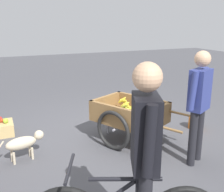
{
  "coord_description": "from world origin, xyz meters",
  "views": [
    {
      "loc": [
        -4.2,
        1.58,
        1.98
      ],
      "look_at": [
        -0.15,
        -0.15,
        0.75
      ],
      "focal_mm": 43.97,
      "sensor_mm": 36.0,
      "label": 1
    }
  ],
  "objects_px": {
    "plastic_bucket": "(195,122)",
    "apple_crate": "(4,128)",
    "cyclist_person": "(145,146)",
    "fruit_cart": "(130,116)",
    "dog": "(24,143)",
    "vendor_person": "(199,98)"
  },
  "relations": [
    {
      "from": "plastic_bucket",
      "to": "apple_crate",
      "type": "relative_size",
      "value": 0.55
    },
    {
      "from": "fruit_cart",
      "to": "cyclist_person",
      "type": "height_order",
      "value": "cyclist_person"
    },
    {
      "from": "vendor_person",
      "to": "dog",
      "type": "distance_m",
      "value": 2.55
    },
    {
      "from": "vendor_person",
      "to": "dog",
      "type": "relative_size",
      "value": 2.41
    },
    {
      "from": "dog",
      "to": "apple_crate",
      "type": "bearing_deg",
      "value": 12.28
    },
    {
      "from": "vendor_person",
      "to": "cyclist_person",
      "type": "relative_size",
      "value": 0.94
    },
    {
      "from": "dog",
      "to": "plastic_bucket",
      "type": "xyz_separation_m",
      "value": [
        -0.01,
        -3.08,
        -0.16
      ]
    },
    {
      "from": "apple_crate",
      "to": "dog",
      "type": "bearing_deg",
      "value": -167.72
    },
    {
      "from": "fruit_cart",
      "to": "apple_crate",
      "type": "distance_m",
      "value": 2.28
    },
    {
      "from": "plastic_bucket",
      "to": "apple_crate",
      "type": "distance_m",
      "value": 3.51
    },
    {
      "from": "vendor_person",
      "to": "cyclist_person",
      "type": "xyz_separation_m",
      "value": [
        -1.11,
        1.48,
        0.07
      ]
    },
    {
      "from": "fruit_cart",
      "to": "plastic_bucket",
      "type": "bearing_deg",
      "value": -89.98
    },
    {
      "from": "dog",
      "to": "plastic_bucket",
      "type": "height_order",
      "value": "dog"
    },
    {
      "from": "cyclist_person",
      "to": "plastic_bucket",
      "type": "xyz_separation_m",
      "value": [
        2.12,
        -2.33,
        -0.91
      ]
    },
    {
      "from": "vendor_person",
      "to": "plastic_bucket",
      "type": "height_order",
      "value": "vendor_person"
    },
    {
      "from": "apple_crate",
      "to": "cyclist_person",
      "type": "bearing_deg",
      "value": -162.87
    },
    {
      "from": "fruit_cart",
      "to": "apple_crate",
      "type": "xyz_separation_m",
      "value": [
        1.12,
        1.95,
        -0.32
      ]
    },
    {
      "from": "plastic_bucket",
      "to": "dog",
      "type": "bearing_deg",
      "value": 89.87
    },
    {
      "from": "fruit_cart",
      "to": "dog",
      "type": "distance_m",
      "value": 1.72
    },
    {
      "from": "apple_crate",
      "to": "vendor_person",
      "type": "bearing_deg",
      "value": -130.79
    },
    {
      "from": "fruit_cart",
      "to": "apple_crate",
      "type": "height_order",
      "value": "fruit_cart"
    },
    {
      "from": "vendor_person",
      "to": "dog",
      "type": "height_order",
      "value": "vendor_person"
    }
  ]
}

